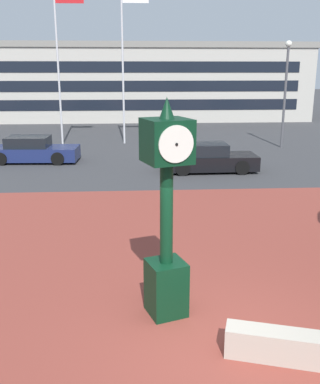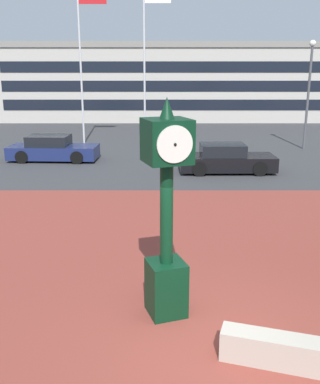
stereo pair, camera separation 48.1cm
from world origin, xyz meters
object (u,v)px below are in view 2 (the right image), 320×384
Objects in this scene: car_street_near at (226,160)px; car_street_far at (53,149)px; civic_building at (163,81)px; street_clock at (166,216)px; street_lamp_post at (309,83)px; flagpole_secondary at (147,52)px; flagpole_primary at (83,50)px.

car_street_near is 8.85m from car_street_far.
car_street_far is 23.40m from civic_building.
street_lamp_post is (8.32, 18.14, 1.80)m from street_clock.
car_street_far is 14.68m from street_lamp_post.
street_clock is at bearing -87.45° from flagpole_secondary.
civic_building reaches higher than street_lamp_post.
flagpole_secondary is (-3.76, 8.19, 4.93)m from car_street_near.
flagpole_secondary reaches higher than street_clock.
flagpole_primary reaches higher than car_street_near.
car_street_far is at bearing -166.17° from street_lamp_post.
flagpole_secondary is 17.12m from civic_building.
street_clock reaches higher than car_street_far.
flagpole_secondary reaches higher than car_street_near.
flagpole_primary reaches higher than flagpole_secondary.
car_street_near is at bearing -47.21° from flagpole_primary.
street_clock is at bearing -14.04° from car_street_near.
flagpole_primary is (-4.73, 20.26, 3.68)m from street_clock.
car_street_near is 0.14× the size of civic_building.
civic_building is at bearing 71.05° from street_clock.
car_street_far is 7.56m from flagpole_primary.
civic_building is (0.15, 37.22, 1.45)m from street_clock.
flagpole_primary is (-7.59, 8.19, 5.06)m from car_street_near.
car_street_near is 12.26m from flagpole_primary.
street_lamp_post is at bearing 46.65° from street_clock.
civic_building is at bearing 113.18° from street_lamp_post.
flagpole_primary is 0.30× the size of civic_building.
car_street_near is 0.45× the size of flagpole_secondary.
flagpole_primary is at bearing 170.79° from street_lamp_post.
car_street_near is at bearing 57.97° from street_clock.
flagpole_secondary is 0.30× the size of civic_building.
car_street_near is at bearing 75.29° from car_street_far.
civic_building is (4.88, 16.96, -2.23)m from flagpole_primary.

